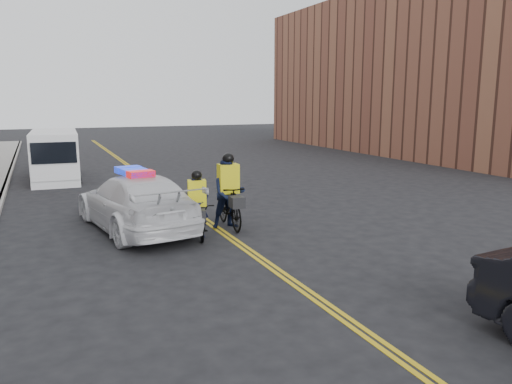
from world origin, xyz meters
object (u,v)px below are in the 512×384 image
object	(u,v)px
police_cruiser	(136,202)
cyclist_near	(197,214)
cyclist_far	(229,199)
cargo_van	(55,156)

from	to	relation	value
police_cruiser	cyclist_near	distance (m)	2.03
police_cruiser	cyclist_far	distance (m)	2.67
cyclist_far	cyclist_near	bearing A→B (deg)	-149.01
police_cruiser	cyclist_near	world-z (taller)	cyclist_near
cargo_van	cyclist_near	xyz separation A→B (m)	(3.15, -12.01, -0.46)
cargo_van	cyclist_near	bearing A→B (deg)	-72.77
police_cruiser	cargo_van	xyz separation A→B (m)	(-1.76, 10.55, 0.29)
police_cruiser	cargo_van	distance (m)	10.70
cyclist_near	cyclist_far	size ratio (longest dim) A/B	0.89
cargo_van	cyclist_far	world-z (taller)	cargo_van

